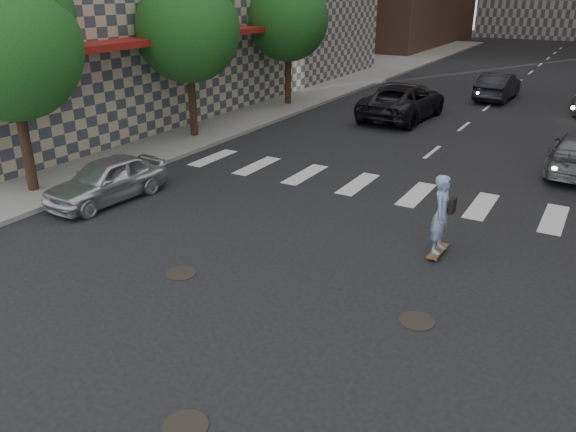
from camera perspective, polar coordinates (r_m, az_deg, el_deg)
name	(u,v)px	position (r m, az deg, el deg)	size (l,w,h in m)	color
ground	(220,323)	(11.24, -6.89, -10.79)	(160.00, 160.00, 0.00)	black
sidewalk_left	(224,93)	(34.65, -6.49, 12.27)	(13.00, 80.00, 0.15)	gray
tree_a	(12,40)	(18.62, -26.24, 15.71)	(4.20, 4.20, 6.60)	#382619
tree_b	(191,24)	(24.07, -9.87, 18.63)	(4.20, 4.20, 6.60)	#382619
tree_c	(290,16)	(30.66, 0.21, 19.70)	(4.20, 4.20, 6.60)	#382619
manhole_a	(185,426)	(9.11, -10.39, -20.25)	(0.70, 0.70, 0.02)	black
manhole_b	(181,273)	(13.14, -10.80, -5.74)	(0.70, 0.70, 0.02)	black
manhole_c	(417,321)	(11.50, 12.94, -10.35)	(0.70, 0.70, 0.02)	black
skateboarder	(442,214)	(13.84, 15.38, 0.18)	(0.52, 1.04, 2.04)	brown
silver_sedan	(107,179)	(17.87, -17.90, 3.55)	(1.58, 3.93, 1.34)	silver
traffic_car_a	(405,99)	(29.36, 11.83, 11.55)	(1.70, 4.86, 1.60)	black
traffic_car_c	(403,102)	(28.50, 11.61, 11.30)	(2.74, 5.94, 1.65)	black
traffic_car_e	(498,86)	(34.84, 20.54, 12.23)	(1.62, 4.63, 1.53)	black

